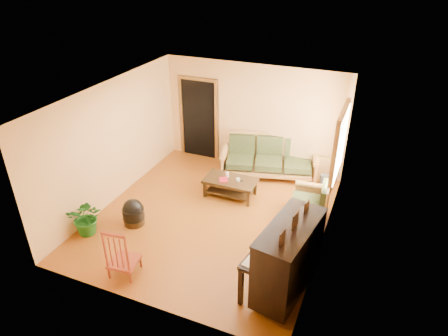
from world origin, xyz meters
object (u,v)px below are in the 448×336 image
at_px(piano, 288,260).
at_px(red_chair, 123,250).
at_px(sofa, 269,158).
at_px(coffee_table, 230,187).
at_px(ceramic_crock, 324,179).
at_px(potted_plant, 87,217).
at_px(armchair, 309,200).
at_px(footstool, 134,215).

relative_size(piano, red_chair, 1.49).
bearing_deg(sofa, coffee_table, -127.54).
bearing_deg(red_chair, ceramic_crock, 51.58).
bearing_deg(ceramic_crock, red_chair, -121.16).
bearing_deg(sofa, piano, -83.29).
xyz_separation_m(piano, potted_plant, (-3.91, -0.01, -0.28)).
relative_size(sofa, armchair, 2.53).
height_order(footstool, potted_plant, potted_plant).
bearing_deg(sofa, armchair, -62.71).
relative_size(sofa, potted_plant, 3.09).
xyz_separation_m(footstool, ceramic_crock, (3.24, 3.04, -0.08)).
distance_m(red_chair, potted_plant, 1.45).
bearing_deg(armchair, piano, -91.02).
xyz_separation_m(sofa, footstool, (-1.91, -2.93, -0.28)).
relative_size(footstool, potted_plant, 0.60).
bearing_deg(armchair, coffee_table, 169.68).
xyz_separation_m(armchair, footstool, (-3.16, -1.52, -0.24)).
relative_size(coffee_table, piano, 0.79).
relative_size(armchair, ceramic_crock, 3.66).
distance_m(coffee_table, piano, 3.01).
relative_size(sofa, coffee_table, 1.97).
xyz_separation_m(red_chair, potted_plant, (-1.29, 0.65, -0.12)).
relative_size(sofa, red_chair, 2.32).
xyz_separation_m(coffee_table, footstool, (-1.39, -1.72, -0.00)).
distance_m(armchair, footstool, 3.52).
distance_m(piano, red_chair, 2.71).
bearing_deg(red_chair, coffee_table, 68.68).
bearing_deg(coffee_table, red_chair, -104.06).
relative_size(piano, potted_plant, 1.99).
bearing_deg(footstool, potted_plant, -136.81).
xyz_separation_m(sofa, coffee_table, (-0.51, -1.21, -0.28)).
bearing_deg(armchair, sofa, 127.79).
xyz_separation_m(armchair, piano, (0.11, -2.11, 0.20)).
height_order(piano, red_chair, piano).
bearing_deg(coffee_table, sofa, 67.06).
bearing_deg(potted_plant, piano, 0.12).
relative_size(sofa, piano, 1.55).
distance_m(coffee_table, red_chair, 3.06).
xyz_separation_m(piano, ceramic_crock, (-0.03, 3.63, -0.52)).
xyz_separation_m(ceramic_crock, potted_plant, (-3.88, -3.64, 0.24)).
distance_m(footstool, ceramic_crock, 4.45).
bearing_deg(footstool, coffee_table, 50.90).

